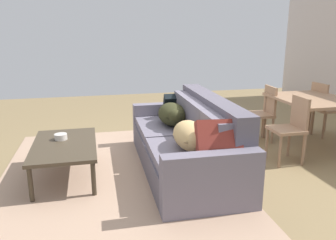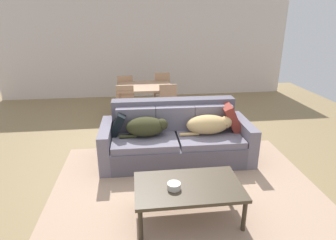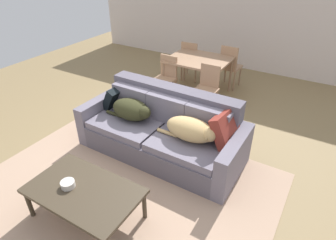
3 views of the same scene
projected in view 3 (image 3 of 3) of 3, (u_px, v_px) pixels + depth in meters
The scene contains 15 objects.
ground_plane at pixel (148, 146), 4.41m from camera, with size 10.00×10.00×0.00m, color #8E764E.
back_partition at pixel (242, 11), 6.64m from camera, with size 8.00×0.12×2.70m, color beige.
area_rug at pixel (126, 187), 3.66m from camera, with size 3.61×2.73×0.01m, color tan.
couch at pixel (163, 131), 4.16m from camera, with size 2.39×1.03×0.92m.
dog_on_left_cushion at pixel (132, 110), 4.15m from camera, with size 0.76×0.38×0.30m.
dog_on_right_cushion at pixel (192, 130), 3.70m from camera, with size 0.84×0.37×0.30m.
throw_pillow_by_left_arm at pixel (115, 97), 4.46m from camera, with size 0.12×0.37×0.37m, color black.
throw_pillow_by_right_arm at pixel (226, 130), 3.62m from camera, with size 0.14×0.45×0.45m, color maroon.
coffee_table at pixel (84, 192), 3.07m from camera, with size 1.22×0.73×0.43m.
bowl_on_coffee_table at pixel (68, 184), 3.06m from camera, with size 0.15×0.15×0.07m, color silver.
dining_table at pixel (199, 62), 5.63m from camera, with size 1.18×0.99×0.75m.
dining_chair_near_left at pixel (166, 76), 5.52m from camera, with size 0.42×0.42×0.87m.
dining_chair_near_right at pixel (207, 87), 5.07m from camera, with size 0.40×0.40×0.88m.
dining_chair_far_left at pixel (191, 59), 6.32m from camera, with size 0.43×0.43×0.89m.
dining_chair_far_right at pixel (230, 65), 5.96m from camera, with size 0.41×0.41×0.93m.
Camera 3 is at (2.07, -2.89, 2.66)m, focal length 30.50 mm.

